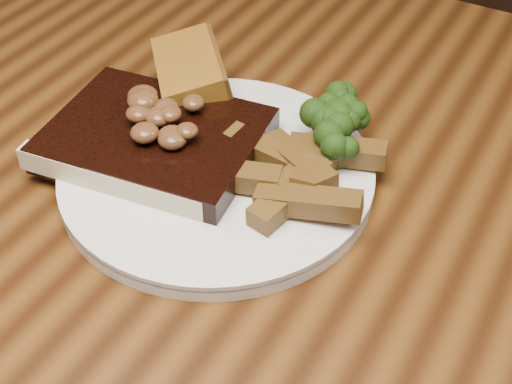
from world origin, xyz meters
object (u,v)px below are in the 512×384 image
dining_table (237,295)px  garlic_bread (190,86)px  plate (217,175)px  potato_wedges (291,174)px  chair_far (385,62)px  steak (156,140)px

dining_table → garlic_bread: bearing=135.9°
plate → potato_wedges: (0.06, 0.01, 0.02)m
plate → potato_wedges: 0.07m
chair_far → garlic_bread: (-0.01, -0.54, 0.26)m
plate → steak: steak is taller
garlic_bread → potato_wedges: 0.16m
chair_far → plate: 0.67m
chair_far → garlic_bread: bearing=70.7°
steak → potato_wedges: size_ratio=1.65×
dining_table → potato_wedges: size_ratio=15.11×
chair_far → dining_table: bearing=81.2°
steak → potato_wedges: bearing=1.3°
chair_far → plate: size_ratio=3.51×
plate → garlic_bread: size_ratio=2.59×
steak → garlic_bread: bearing=97.2°
garlic_bread → chair_far: bearing=137.1°
dining_table → steak: steak is taller
plate → steak: 0.06m
dining_table → garlic_bread: size_ratio=15.69×
dining_table → potato_wedges: bearing=62.4°
plate → potato_wedges: size_ratio=2.50×
dining_table → chair_far: bearing=99.0°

